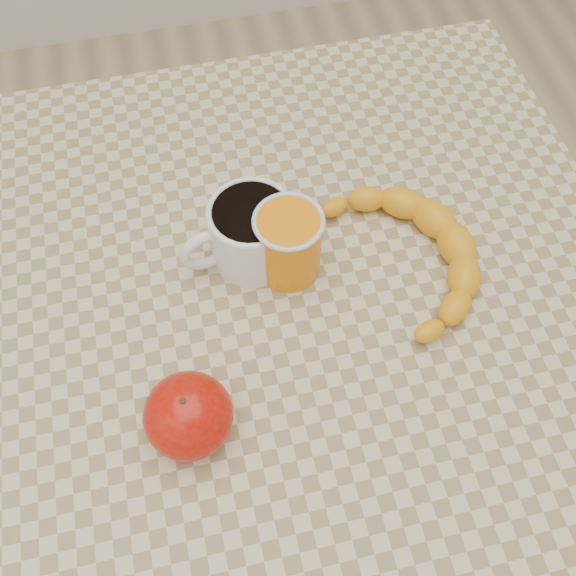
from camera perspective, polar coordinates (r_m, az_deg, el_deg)
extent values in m
plane|color=tan|center=(1.41, 0.00, -16.15)|extent=(3.00, 3.00, 0.00)
cube|color=beige|center=(0.73, 0.00, -1.60)|extent=(0.80, 0.80, 0.04)
cube|color=#906F49|center=(0.77, 0.00, -3.40)|extent=(0.74, 0.74, 0.06)
cylinder|color=#906F49|center=(1.26, -19.48, 0.66)|extent=(0.05, 0.05, 0.71)
cylinder|color=#906F49|center=(1.30, 11.74, 6.57)|extent=(0.05, 0.05, 0.71)
cylinder|color=white|center=(0.71, -3.21, 4.88)|extent=(0.11, 0.11, 0.08)
cylinder|color=black|center=(0.68, -3.35, 6.60)|extent=(0.08, 0.08, 0.01)
torus|color=white|center=(0.68, -3.37, 6.78)|extent=(0.10, 0.10, 0.01)
torus|color=white|center=(0.70, -7.30, 3.35)|extent=(0.06, 0.02, 0.06)
cylinder|color=orange|center=(0.70, 0.04, 3.85)|extent=(0.07, 0.07, 0.09)
torus|color=silver|center=(0.66, 0.05, 5.97)|extent=(0.08, 0.08, 0.01)
ellipsoid|color=#9C0905|center=(0.62, -8.84, -11.14)|extent=(0.11, 0.11, 0.08)
cylinder|color=#382311|center=(0.59, -9.28, -10.05)|extent=(0.01, 0.01, 0.01)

